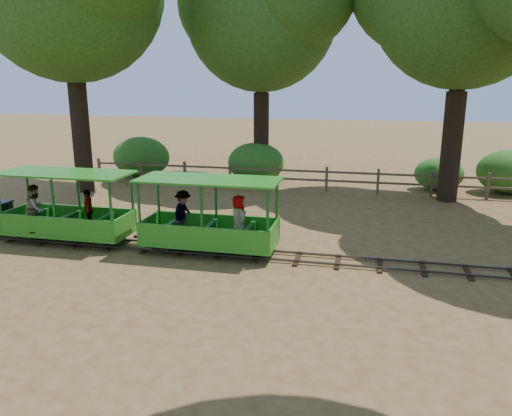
# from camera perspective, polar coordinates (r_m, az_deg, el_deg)

# --- Properties ---
(ground) EXTENTS (90.00, 90.00, 0.00)m
(ground) POSITION_cam_1_polar(r_m,az_deg,el_deg) (12.74, 0.28, -5.59)
(ground) COLOR olive
(ground) RESTS_ON ground
(track) EXTENTS (22.00, 1.00, 0.10)m
(track) POSITION_cam_1_polar(r_m,az_deg,el_deg) (12.72, 0.28, -5.30)
(track) COLOR #3F3D3A
(track) RESTS_ON ground
(carriage_front) EXTENTS (3.59, 1.47, 1.86)m
(carriage_front) POSITION_cam_1_polar(r_m,az_deg,el_deg) (14.57, -21.09, -0.71)
(carriage_front) COLOR #2A8B1E
(carriage_front) RESTS_ON track
(carriage_rear) EXTENTS (3.59, 1.47, 1.86)m
(carriage_rear) POSITION_cam_1_polar(r_m,az_deg,el_deg) (12.87, -5.47, -1.69)
(carriage_rear) COLOR #2A8B1E
(carriage_rear) RESTS_ON track
(oak_nc) EXTENTS (7.80, 6.87, 10.07)m
(oak_nc) POSITION_cam_1_polar(r_m,az_deg,el_deg) (21.95, 0.61, 22.07)
(oak_nc) COLOR #2D2116
(oak_nc) RESTS_ON ground
(fence) EXTENTS (18.10, 0.10, 1.00)m
(fence) POSITION_cam_1_polar(r_m,az_deg,el_deg) (20.21, 5.24, 3.63)
(fence) COLOR brown
(fence) RESTS_ON ground
(shrub_west) EXTENTS (2.65, 2.04, 1.84)m
(shrub_west) POSITION_cam_1_polar(r_m,az_deg,el_deg) (23.58, -12.98, 5.71)
(shrub_west) COLOR #2D6B1E
(shrub_west) RESTS_ON ground
(shrub_mid_w) EXTENTS (2.48, 1.91, 1.72)m
(shrub_mid_w) POSITION_cam_1_polar(r_m,az_deg,el_deg) (21.80, -0.01, 5.23)
(shrub_mid_w) COLOR #2D6B1E
(shrub_mid_w) RESTS_ON ground
(shrub_mid_e) EXTENTS (1.93, 1.48, 1.34)m
(shrub_mid_e) POSITION_cam_1_polar(r_m,az_deg,el_deg) (21.48, 20.17, 3.68)
(shrub_mid_e) COLOR #2D6B1E
(shrub_mid_e) RESTS_ON ground
(shrub_east) EXTENTS (2.50, 1.93, 1.73)m
(shrub_east) POSITION_cam_1_polar(r_m,az_deg,el_deg) (21.95, 27.03, 3.73)
(shrub_east) COLOR #2D6B1E
(shrub_east) RESTS_ON ground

